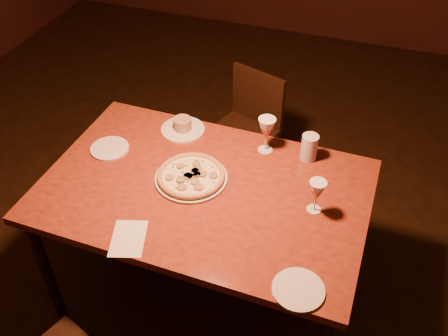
% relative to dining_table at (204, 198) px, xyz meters
% --- Properties ---
extents(dining_table, '(1.48, 0.97, 0.78)m').
position_rel_dining_table_xyz_m(dining_table, '(0.00, 0.00, 0.00)').
color(dining_table, maroon).
rests_on(dining_table, floor).
extents(chair_far, '(0.48, 0.48, 0.78)m').
position_rel_dining_table_xyz_m(chair_far, '(-0.09, 0.96, -0.27)').
color(chair_far, black).
rests_on(chair_far, floor).
extents(pizza_plate, '(0.33, 0.33, 0.04)m').
position_rel_dining_table_xyz_m(pizza_plate, '(-0.07, 0.03, 0.09)').
color(pizza_plate, silver).
rests_on(pizza_plate, dining_table).
extents(ramekin_saucer, '(0.22, 0.22, 0.07)m').
position_rel_dining_table_xyz_m(ramekin_saucer, '(-0.26, 0.37, 0.09)').
color(ramekin_saucer, silver).
rests_on(ramekin_saucer, dining_table).
extents(wine_glass_far, '(0.08, 0.08, 0.19)m').
position_rel_dining_table_xyz_m(wine_glass_far, '(0.19, 0.35, 0.16)').
color(wine_glass_far, '#BC524E').
rests_on(wine_glass_far, dining_table).
extents(wine_glass_right, '(0.07, 0.07, 0.16)m').
position_rel_dining_table_xyz_m(wine_glass_right, '(0.50, 0.03, 0.15)').
color(wine_glass_right, '#BC524E').
rests_on(wine_glass_right, dining_table).
extents(water_tumbler, '(0.08, 0.08, 0.13)m').
position_rel_dining_table_xyz_m(water_tumbler, '(0.40, 0.36, 0.14)').
color(water_tumbler, '#B4BFC4').
rests_on(water_tumbler, dining_table).
extents(side_plate_left, '(0.19, 0.19, 0.01)m').
position_rel_dining_table_xyz_m(side_plate_left, '(-0.54, 0.10, 0.07)').
color(side_plate_left, silver).
rests_on(side_plate_left, dining_table).
extents(side_plate_near, '(0.20, 0.20, 0.01)m').
position_rel_dining_table_xyz_m(side_plate_near, '(0.53, -0.40, 0.07)').
color(side_plate_near, silver).
rests_on(side_plate_near, dining_table).
extents(menu_card, '(0.19, 0.23, 0.00)m').
position_rel_dining_table_xyz_m(menu_card, '(-0.18, -0.38, 0.07)').
color(menu_card, silver).
rests_on(menu_card, dining_table).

